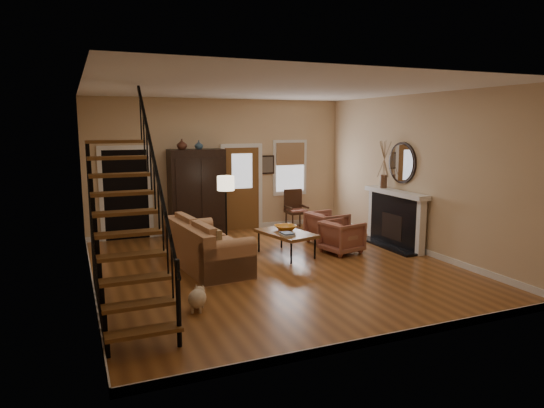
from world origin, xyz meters
name	(u,v)px	position (x,y,z in m)	size (l,w,h in m)	color
room	(225,180)	(-0.41, 1.76, 1.51)	(7.00, 7.33, 3.30)	brown
staircase	(127,203)	(-2.78, -1.30, 1.60)	(0.94, 2.80, 3.20)	brown
fireplace	(397,213)	(3.13, 0.50, 0.74)	(0.33, 1.95, 2.30)	black
armoire	(197,193)	(-0.70, 3.15, 1.05)	(1.30, 0.60, 2.10)	black
vase_a	(182,144)	(-1.05, 3.05, 2.22)	(0.24, 0.24, 0.25)	#4C2619
vase_b	(199,145)	(-0.65, 3.05, 2.21)	(0.20, 0.20, 0.21)	#334C60
sofa	(207,245)	(-1.17, 0.55, 0.42)	(0.98, 2.26, 0.84)	#AF784F
coffee_table	(286,244)	(0.55, 0.72, 0.25)	(0.75, 1.29, 0.49)	brown
bowl	(285,228)	(0.60, 0.87, 0.55)	(0.44, 0.44, 0.11)	orange
books	(287,234)	(0.43, 0.42, 0.52)	(0.24, 0.32, 0.06)	beige
armchair_left	(342,237)	(1.71, 0.45, 0.34)	(0.74, 0.76, 0.69)	maroon
armchair_right	(327,227)	(1.85, 1.33, 0.36)	(0.77, 0.79, 0.72)	maroon
floor_lamp	(226,213)	(-0.45, 1.63, 0.80)	(0.37, 0.37, 1.60)	black
side_chair	(296,210)	(1.85, 2.95, 0.51)	(0.54, 0.54, 1.02)	#382011
dog	(197,300)	(-1.89, -1.55, 0.16)	(0.26, 0.44, 0.32)	beige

